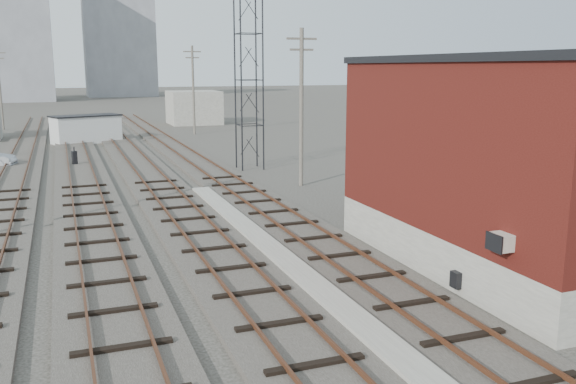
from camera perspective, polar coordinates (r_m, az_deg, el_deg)
ground at (r=65.35m, az=-14.70°, el=5.20°), size 320.00×320.00×0.00m
track_right at (r=45.09m, az=-8.72°, el=2.88°), size 3.20×90.00×0.39m
track_mid_right at (r=44.46m, az=-13.77°, el=2.56°), size 3.20×90.00×0.39m
track_mid_left at (r=44.19m, az=-18.92°, el=2.21°), size 3.20×90.00×0.39m
track_left at (r=44.28m, az=-24.10°, el=1.84°), size 3.20×90.00×0.39m
platform_curb at (r=21.03m, az=0.11°, el=-6.96°), size 0.90×28.00×0.26m
brick_building at (r=22.01m, az=19.39°, el=2.59°), size 6.54×12.20×7.22m
lattice_tower at (r=41.45m, az=-3.71°, el=12.49°), size 1.60×1.60×15.00m
utility_pole_left_c at (r=74.94m, az=-25.37°, el=8.93°), size 1.80×0.24×9.00m
utility_pole_right_a at (r=35.22m, az=1.26°, el=8.28°), size 1.80×0.24×9.00m
utility_pole_right_b at (r=64.04m, az=-8.86°, el=9.63°), size 1.80×0.24×9.00m
apartment_right at (r=155.47m, az=-15.53°, el=13.44°), size 16.00×12.00×26.00m
shed_right at (r=76.42m, az=-8.80°, el=7.82°), size 6.00×6.00×4.00m
switch_stand at (r=45.09m, az=-19.34°, el=3.02°), size 0.39×0.39×1.32m
site_trailer at (r=59.22m, az=-18.36°, el=5.63°), size 6.62×4.51×2.56m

